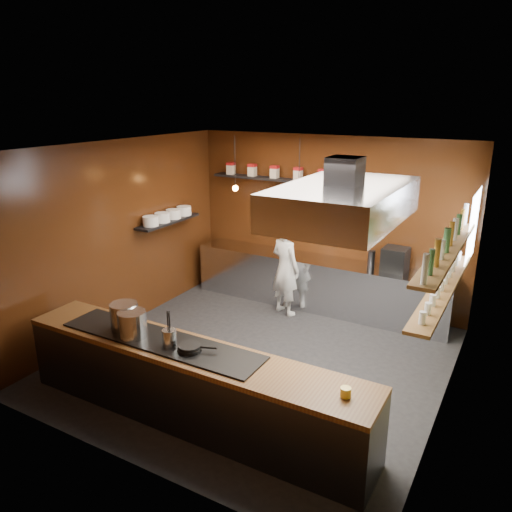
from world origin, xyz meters
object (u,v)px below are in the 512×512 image
Objects in this scene: extractor_hood at (343,202)px; espresso_machine at (395,259)px; stockpot_small at (132,324)px; stockpot_large at (124,316)px; chef at (285,268)px.

espresso_machine is at bearing 89.81° from extractor_hood.
extractor_hood is 5.14× the size of espresso_machine.
espresso_machine is (2.03, 3.92, -0.00)m from stockpot_small.
stockpot_large is 4.43m from espresso_machine.
stockpot_large is at bearing 101.13° from chef.
extractor_hood is 3.16m from chef.
stockpot_large is at bearing 154.59° from stockpot_small.
chef is (0.55, 3.25, -0.28)m from stockpot_large.
extractor_hood is at bearing -87.97° from espresso_machine.
espresso_machine reaches higher than stockpot_small.
extractor_hood is 2.90m from stockpot_large.
stockpot_small is at bearing -25.41° from stockpot_large.
espresso_machine is 0.24× the size of chef.
stockpot_large is 0.85× the size of espresso_machine.
stockpot_small is 4.41m from espresso_machine.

